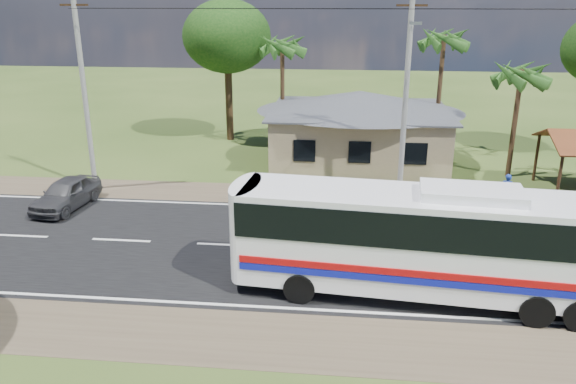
% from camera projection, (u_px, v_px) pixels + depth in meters
% --- Properties ---
extents(ground, '(120.00, 120.00, 0.00)m').
position_uv_depth(ground, '(337.00, 250.00, 22.61)').
color(ground, '#2D4318').
rests_on(ground, ground).
extents(road, '(120.00, 16.00, 0.03)m').
position_uv_depth(road, '(337.00, 250.00, 22.60)').
color(road, black).
rests_on(road, ground).
extents(house, '(12.40, 10.00, 5.00)m').
position_uv_depth(house, '(359.00, 120.00, 33.86)').
color(house, tan).
rests_on(house, ground).
extents(utility_poles, '(32.80, 2.22, 11.00)m').
position_uv_depth(utility_poles, '(400.00, 84.00, 26.55)').
color(utility_poles, '#9E9E99').
rests_on(utility_poles, ground).
extents(palm_near, '(2.80, 2.80, 6.70)m').
position_uv_depth(palm_near, '(521.00, 75.00, 30.15)').
color(palm_near, '#47301E').
rests_on(palm_near, ground).
extents(palm_mid, '(2.80, 2.80, 8.20)m').
position_uv_depth(palm_mid, '(444.00, 40.00, 34.24)').
color(palm_mid, '#47301E').
rests_on(palm_mid, ground).
extents(palm_far, '(2.80, 2.80, 7.70)m').
position_uv_depth(palm_far, '(282.00, 46.00, 35.85)').
color(palm_far, '#47301E').
rests_on(palm_far, ground).
extents(tree_behind_house, '(6.00, 6.00, 9.61)m').
position_uv_depth(tree_behind_house, '(227.00, 37.00, 37.97)').
color(tree_behind_house, '#47301E').
rests_on(tree_behind_house, ground).
extents(coach_bus, '(12.95, 3.84, 3.96)m').
position_uv_depth(coach_bus, '(433.00, 235.00, 18.37)').
color(coach_bus, white).
rests_on(coach_bus, ground).
extents(person, '(0.68, 0.51, 1.68)m').
position_uv_depth(person, '(506.00, 191.00, 27.01)').
color(person, navy).
rests_on(person, ground).
extents(small_car, '(2.17, 4.43, 1.45)m').
position_uv_depth(small_car, '(66.00, 194.00, 26.93)').
color(small_car, '#2E2E30').
rests_on(small_car, ground).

